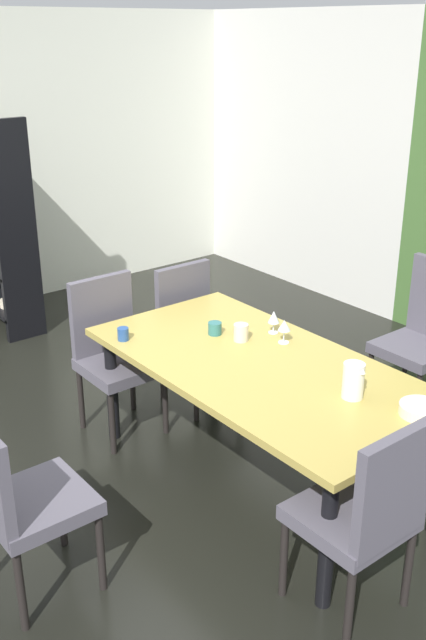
# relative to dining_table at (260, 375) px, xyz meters

# --- Properties ---
(ground_plane) EXTENTS (5.94, 6.20, 0.02)m
(ground_plane) POSITION_rel_dining_table_xyz_m (-0.65, -0.52, -0.66)
(ground_plane) COLOR black
(back_panel_interior) EXTENTS (2.59, 0.10, 2.52)m
(back_panel_interior) POSITION_rel_dining_table_xyz_m (-2.32, 2.53, 0.61)
(back_panel_interior) COLOR silver
(back_panel_interior) RESTS_ON ground_plane
(dining_table) EXTENTS (1.97, 1.00, 0.73)m
(dining_table) POSITION_rel_dining_table_xyz_m (0.00, 0.00, 0.00)
(dining_table) COLOR #B19A47
(dining_table) RESTS_ON ground_plane
(chair_head_near) EXTENTS (0.44, 0.44, 0.91)m
(chair_head_near) POSITION_rel_dining_table_xyz_m (0.01, -1.38, -0.14)
(chair_head_near) COLOR #514D58
(chair_head_near) RESTS_ON ground_plane
(chair_left_near) EXTENTS (0.45, 0.44, 0.97)m
(chair_left_near) POSITION_rel_dining_table_xyz_m (-1.00, -0.31, -0.12)
(chair_left_near) COLOR #514D58
(chair_left_near) RESTS_ON ground_plane
(chair_left_far) EXTENTS (0.45, 0.44, 0.92)m
(chair_left_far) POSITION_rel_dining_table_xyz_m (-1.00, 0.31, -0.14)
(chair_left_far) COLOR #514D58
(chair_left_far) RESTS_ON ground_plane
(chair_head_far) EXTENTS (0.44, 0.44, 1.00)m
(chair_head_far) POSITION_rel_dining_table_xyz_m (0.04, 1.39, -0.11)
(chair_head_far) COLOR #514D58
(chair_head_far) RESTS_ON ground_plane
(chair_right_near) EXTENTS (0.44, 0.44, 0.95)m
(chair_right_near) POSITION_rel_dining_table_xyz_m (1.00, -0.31, -0.13)
(chair_right_near) COLOR #514D58
(chair_right_near) RESTS_ON ground_plane
(wine_glass_west) EXTENTS (0.07, 0.07, 0.13)m
(wine_glass_west) POSITION_rel_dining_table_xyz_m (-0.25, 0.32, 0.17)
(wine_glass_west) COLOR silver
(wine_glass_west) RESTS_ON dining_table
(wine_glass_corner) EXTENTS (0.07, 0.07, 0.14)m
(wine_glass_corner) POSITION_rel_dining_table_xyz_m (-0.12, 0.28, 0.17)
(wine_glass_corner) COLOR silver
(wine_glass_corner) RESTS_ON dining_table
(serving_bowl_near_shelf) EXTENTS (0.20, 0.20, 0.05)m
(serving_bowl_near_shelf) POSITION_rel_dining_table_xyz_m (0.85, 0.21, 0.10)
(serving_bowl_near_shelf) COLOR #EEE1C5
(serving_bowl_near_shelf) RESTS_ON dining_table
(cup_left) EXTENTS (0.08, 0.08, 0.07)m
(cup_left) POSITION_rel_dining_table_xyz_m (-0.45, 0.05, 0.11)
(cup_left) COLOR #2D6969
(cup_left) RESTS_ON dining_table
(cup_near_window) EXTENTS (0.06, 0.06, 0.07)m
(cup_near_window) POSITION_rel_dining_table_xyz_m (-0.71, -0.41, 0.11)
(cup_near_window) COLOR #264A8A
(cup_near_window) RESTS_ON dining_table
(cup_north) EXTENTS (0.08, 0.08, 0.10)m
(cup_north) POSITION_rel_dining_table_xyz_m (-0.29, 0.11, 0.12)
(cup_north) COLOR beige
(cup_north) RESTS_ON dining_table
(pitcher_front) EXTENTS (0.12, 0.10, 0.18)m
(pitcher_front) POSITION_rel_dining_table_xyz_m (0.55, 0.09, 0.16)
(pitcher_front) COLOR white
(pitcher_front) RESTS_ON dining_table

